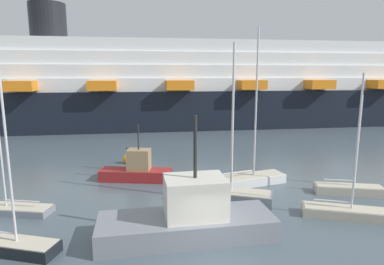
# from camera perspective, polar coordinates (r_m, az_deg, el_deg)

# --- Properties ---
(sailboat_0) EXTENTS (5.79, 3.24, 9.18)m
(sailboat_0) POSITION_cam_1_polar(r_m,az_deg,el_deg) (19.78, 5.55, -10.56)
(sailboat_0) COLOR gray
(sailboat_0) RESTS_ON ground_plane
(sailboat_1) EXTENTS (4.36, 2.38, 7.53)m
(sailboat_1) POSITION_cam_1_polar(r_m,az_deg,el_deg) (19.39, 25.10, -12.27)
(sailboat_1) COLOR #BCB29E
(sailboat_1) RESTS_ON ground_plane
(sailboat_2) EXTENTS (4.41, 2.37, 8.01)m
(sailboat_2) POSITION_cam_1_polar(r_m,az_deg,el_deg) (16.54, -29.23, -16.55)
(sailboat_2) COLOR black
(sailboat_2) RESTS_ON ground_plane
(sailboat_3) EXTENTS (4.22, 1.96, 6.23)m
(sailboat_3) POSITION_cam_1_polar(r_m,az_deg,el_deg) (23.06, 25.72, -8.81)
(sailboat_3) COLOR #BCB29E
(sailboat_3) RESTS_ON ground_plane
(sailboat_4) EXTENTS (4.46, 2.08, 7.80)m
(sailboat_4) POSITION_cam_1_polar(r_m,az_deg,el_deg) (20.66, -28.95, -11.30)
(sailboat_4) COLOR gray
(sailboat_4) RESTS_ON ground_plane
(sailboat_6) EXTENTS (5.41, 2.85, 10.41)m
(sailboat_6) POSITION_cam_1_polar(r_m,az_deg,el_deg) (22.81, 9.84, -7.77)
(sailboat_6) COLOR white
(sailboat_6) RESTS_ON ground_plane
(fishing_boat_0) EXTENTS (5.18, 2.24, 4.01)m
(fishing_boat_0) POSITION_cam_1_polar(r_m,az_deg,el_deg) (23.56, -9.63, -6.51)
(fishing_boat_0) COLOR maroon
(fishing_boat_0) RESTS_ON ground_plane
(fishing_boat_1) EXTENTS (8.30, 3.38, 5.68)m
(fishing_boat_1) POSITION_cam_1_polar(r_m,az_deg,el_deg) (15.51, -0.49, -14.57)
(fishing_boat_1) COLOR gray
(fishing_boat_1) RESTS_ON ground_plane
(channel_buoy_0) EXTENTS (0.77, 0.77, 1.39)m
(channel_buoy_0) POSITION_cam_1_polar(r_m,az_deg,el_deg) (28.14, -11.27, -4.55)
(channel_buoy_0) COLOR orange
(channel_buoy_0) RESTS_ON ground_plane
(cruise_ship) EXTENTS (95.22, 19.69, 16.74)m
(cruise_ship) POSITION_cam_1_polar(r_m,az_deg,el_deg) (48.38, -3.26, 7.75)
(cruise_ship) COLOR black
(cruise_ship) RESTS_ON ground_plane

